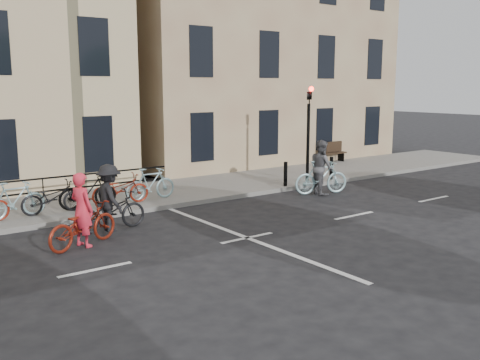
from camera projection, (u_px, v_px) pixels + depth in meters
ground at (247, 238)px, 13.56m from camera, size 120.00×120.00×0.00m
sidewalk at (20, 213)px, 15.97m from camera, size 46.00×4.00×0.15m
building_east at (235, 41)px, 28.06m from camera, size 14.00×10.00×12.00m
traffic_light at (309, 122)px, 20.20m from camera, size 0.18×0.30×3.90m
bollard_east at (286, 174)px, 19.75m from camera, size 0.14×0.14×0.90m
bollard_west at (331, 168)px, 21.15m from camera, size 0.14×0.14×0.90m
bench at (331, 151)px, 26.00m from camera, size 1.60×0.41×0.97m
parked_bikes at (32, 199)px, 15.19m from camera, size 9.35×1.23×1.05m
cyclist_pink at (82, 221)px, 12.78m from camera, size 2.14×1.40×1.80m
cyclist_grey at (321, 172)px, 18.96m from camera, size 2.08×1.19×1.94m
cyclist_dark at (110, 205)px, 14.15m from camera, size 2.04×1.19×1.79m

